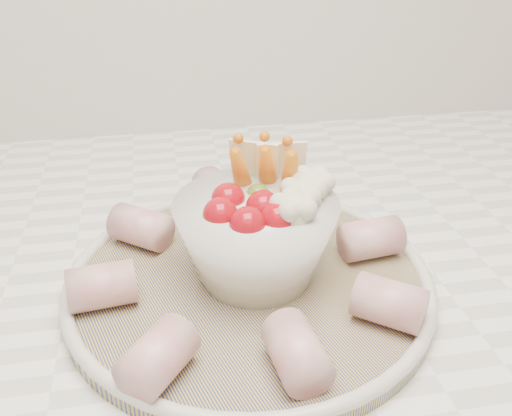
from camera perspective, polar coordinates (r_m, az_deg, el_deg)
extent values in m
cube|color=white|center=(0.62, -17.38, -5.50)|extent=(2.04, 0.62, 0.04)
cylinder|color=navy|center=(0.52, -0.69, -7.59)|extent=(0.41, 0.41, 0.01)
torus|color=silver|center=(0.51, -0.69, -6.93)|extent=(0.33, 0.33, 0.01)
sphere|color=#A20A15|center=(0.46, -3.58, -0.69)|extent=(0.03, 0.03, 0.03)
sphere|color=#A20A15|center=(0.45, -0.86, -1.65)|extent=(0.03, 0.03, 0.03)
sphere|color=#A20A15|center=(0.46, 2.21, -1.10)|extent=(0.03, 0.03, 0.03)
sphere|color=#A20A15|center=(0.48, -2.80, 0.85)|extent=(0.03, 0.03, 0.03)
sphere|color=#A20A15|center=(0.47, 0.70, 0.07)|extent=(0.03, 0.03, 0.03)
sphere|color=#A20A15|center=(0.47, 3.38, 0.12)|extent=(0.03, 0.03, 0.03)
sphere|color=#557426|center=(0.50, 0.21, 1.21)|extent=(0.02, 0.02, 0.02)
cone|color=#CD6813|center=(0.50, -1.51, 3.30)|extent=(0.04, 0.05, 0.07)
cone|color=#CD6813|center=(0.51, 1.13, 3.51)|extent=(0.03, 0.05, 0.07)
cone|color=#CD6813|center=(0.50, 3.41, 2.98)|extent=(0.03, 0.05, 0.07)
sphere|color=silver|center=(0.48, 4.70, 0.81)|extent=(0.03, 0.03, 0.03)
sphere|color=silver|center=(0.46, 3.84, -0.60)|extent=(0.03, 0.03, 0.03)
sphere|color=silver|center=(0.50, 5.56, 1.87)|extent=(0.03, 0.03, 0.03)
cube|color=#FBF3C3|center=(0.52, -0.11, 4.30)|extent=(0.05, 0.03, 0.05)
cube|color=#FBF3C3|center=(0.52, 2.48, 4.20)|extent=(0.05, 0.01, 0.05)
cylinder|color=#B95462|center=(0.54, 11.42, -3.02)|extent=(0.06, 0.04, 0.04)
cylinder|color=#B95462|center=(0.60, 5.05, 0.89)|extent=(0.06, 0.07, 0.04)
cylinder|color=#B95462|center=(0.61, -4.26, 1.62)|extent=(0.04, 0.06, 0.04)
cylinder|color=#B95462|center=(0.56, -11.44, -1.88)|extent=(0.07, 0.06, 0.04)
cylinder|color=#B95462|center=(0.49, -15.14, -7.54)|extent=(0.06, 0.04, 0.04)
cylinder|color=#B95462|center=(0.42, -9.79, -14.49)|extent=(0.06, 0.07, 0.04)
cylinder|color=#B95462|center=(0.42, 4.10, -14.18)|extent=(0.04, 0.06, 0.04)
cylinder|color=#B95462|center=(0.47, 13.20, -9.23)|extent=(0.07, 0.06, 0.04)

